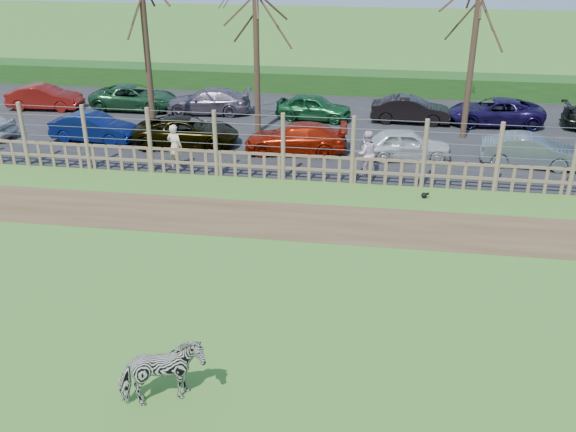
# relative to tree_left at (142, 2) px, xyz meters

# --- Properties ---
(ground) EXTENTS (120.00, 120.00, 0.00)m
(ground) POSITION_rel_tree_left_xyz_m (6.50, -12.50, -5.62)
(ground) COLOR #68A240
(ground) RESTS_ON ground
(dirt_strip) EXTENTS (34.00, 2.80, 0.01)m
(dirt_strip) POSITION_rel_tree_left_xyz_m (6.50, -8.00, -5.61)
(dirt_strip) COLOR brown
(dirt_strip) RESTS_ON ground
(asphalt) EXTENTS (44.00, 13.00, 0.04)m
(asphalt) POSITION_rel_tree_left_xyz_m (6.50, 2.00, -5.60)
(asphalt) COLOR #232326
(asphalt) RESTS_ON ground
(hedge) EXTENTS (46.00, 2.00, 1.10)m
(hedge) POSITION_rel_tree_left_xyz_m (6.50, 9.00, -5.07)
(hedge) COLOR #1E4716
(hedge) RESTS_ON ground
(fence) EXTENTS (30.16, 0.16, 2.50)m
(fence) POSITION_rel_tree_left_xyz_m (6.50, -4.50, -4.81)
(fence) COLOR brown
(fence) RESTS_ON ground
(tree_left) EXTENTS (4.80, 4.80, 7.88)m
(tree_left) POSITION_rel_tree_left_xyz_m (0.00, 0.00, 0.00)
(tree_left) COLOR #3D2B1E
(tree_left) RESTS_ON ground
(tree_mid) EXTENTS (4.80, 4.80, 6.83)m
(tree_mid) POSITION_rel_tree_left_xyz_m (4.50, 1.00, -0.75)
(tree_mid) COLOR #3D2B1E
(tree_mid) RESTS_ON ground
(tree_right) EXTENTS (4.80, 4.80, 7.35)m
(tree_right) POSITION_rel_tree_left_xyz_m (13.50, 1.50, -0.37)
(tree_right) COLOR #3D2B1E
(tree_right) RESTS_ON ground
(zebra) EXTENTS (1.81, 1.42, 1.39)m
(zebra) POSITION_rel_tree_left_xyz_m (6.03, -16.69, -4.92)
(zebra) COLOR gray
(zebra) RESTS_ON ground
(visitor_a) EXTENTS (0.72, 0.57, 1.72)m
(visitor_a) POSITION_rel_tree_left_xyz_m (2.29, -4.05, -4.71)
(visitor_a) COLOR beige
(visitor_a) RESTS_ON asphalt
(visitor_b) EXTENTS (1.00, 0.89, 1.72)m
(visitor_b) POSITION_rel_tree_left_xyz_m (9.47, -3.77, -4.71)
(visitor_b) COLOR silver
(visitor_b) RESTS_ON asphalt
(crow) EXTENTS (0.27, 0.20, 0.22)m
(crow) POSITION_rel_tree_left_xyz_m (11.56, -5.50, -5.51)
(crow) COLOR black
(crow) RESTS_ON ground
(car_1) EXTENTS (3.74, 1.60, 1.20)m
(car_1) POSITION_rel_tree_left_xyz_m (-2.16, -1.38, -4.98)
(car_1) COLOR #09164D
(car_1) RESTS_ON asphalt
(car_2) EXTENTS (4.54, 2.52, 1.20)m
(car_2) POSITION_rel_tree_left_xyz_m (1.93, -1.33, -4.98)
(car_2) COLOR black
(car_2) RESTS_ON asphalt
(car_3) EXTENTS (4.26, 2.01, 1.20)m
(car_3) POSITION_rel_tree_left_xyz_m (6.56, -1.55, -4.98)
(car_3) COLOR #971807
(car_3) RESTS_ON asphalt
(car_4) EXTENTS (3.67, 1.83, 1.20)m
(car_4) POSITION_rel_tree_left_xyz_m (10.96, -1.65, -4.98)
(car_4) COLOR silver
(car_4) RESTS_ON asphalt
(car_5) EXTENTS (3.75, 1.64, 1.20)m
(car_5) POSITION_rel_tree_left_xyz_m (15.64, -1.75, -4.98)
(car_5) COLOR slate
(car_5) RESTS_ON asphalt
(car_7) EXTENTS (3.71, 1.49, 1.20)m
(car_7) POSITION_rel_tree_left_xyz_m (-6.73, 3.13, -4.98)
(car_7) COLOR maroon
(car_7) RESTS_ON asphalt
(car_8) EXTENTS (4.32, 1.99, 1.20)m
(car_8) POSITION_rel_tree_left_xyz_m (-2.26, 3.74, -4.98)
(car_8) COLOR #1F4C29
(car_8) RESTS_ON asphalt
(car_9) EXTENTS (4.24, 1.96, 1.20)m
(car_9) POSITION_rel_tree_left_xyz_m (1.52, 3.60, -4.98)
(car_9) COLOR slate
(car_9) RESTS_ON asphalt
(car_10) EXTENTS (3.67, 1.84, 1.20)m
(car_10) POSITION_rel_tree_left_xyz_m (6.75, 3.26, -4.98)
(car_10) COLOR #185829
(car_10) RESTS_ON asphalt
(car_11) EXTENTS (3.68, 1.40, 1.20)m
(car_11) POSITION_rel_tree_left_xyz_m (11.26, 3.47, -4.98)
(car_11) COLOR black
(car_11) RESTS_ON asphalt
(car_12) EXTENTS (4.41, 2.21, 1.20)m
(car_12) POSITION_rel_tree_left_xyz_m (15.09, 3.68, -4.98)
(car_12) COLOR #180F3B
(car_12) RESTS_ON asphalt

